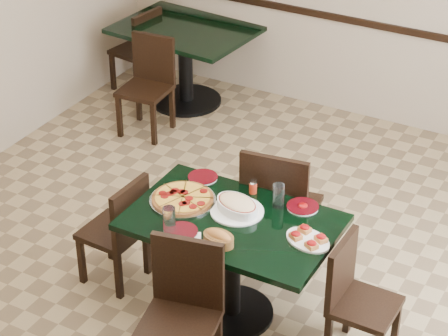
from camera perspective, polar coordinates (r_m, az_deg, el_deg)
The scene contains 20 objects.
floor at distance 6.06m, azimuth -0.16°, elevation -7.24°, with size 5.50×5.50×0.00m, color #8F7952.
main_table at distance 5.42m, azimuth 0.55°, elevation -4.97°, with size 1.27×0.82×0.75m.
back_table at distance 8.12m, azimuth -2.55°, elevation 7.65°, with size 1.29×0.99×0.75m.
chair_far at distance 5.82m, azimuth 3.55°, elevation -2.39°, with size 0.52×0.52×0.98m.
chair_near at distance 5.05m, azimuth -2.73°, elevation -9.03°, with size 0.51×0.51×0.92m.
chair_right at distance 5.29m, azimuth 8.51°, elevation -8.18°, with size 0.38×0.38×0.80m.
chair_left at distance 5.82m, azimuth -6.78°, elevation -3.88°, with size 0.39×0.39×0.80m.
back_chair_near at distance 7.69m, azimuth -4.92°, elevation 5.78°, with size 0.43×0.43×0.86m.
back_chair_left at distance 8.42m, azimuth -5.45°, elevation 7.90°, with size 0.44×0.44×0.82m.
pepperoni_pizza at distance 5.49m, azimuth -2.72°, elevation -2.00°, with size 0.42×0.42×0.04m.
lasagna_casserole at distance 5.36m, azimuth 0.86°, elevation -2.49°, with size 0.35×0.33×0.09m.
bread_basket at distance 5.09m, azimuth -0.36°, elevation -4.60°, with size 0.21×0.16×0.09m.
bruschetta_platter at distance 5.15m, azimuth 5.50°, elevation -4.57°, with size 0.35×0.29×0.05m.
side_plate_near at distance 5.21m, azimuth -2.82°, elevation -4.18°, with size 0.20×0.20×0.02m.
side_plate_far_r at distance 5.44m, azimuth 5.16°, elevation -2.52°, with size 0.20×0.20×0.03m.
side_plate_far_l at distance 5.71m, azimuth -1.39°, elevation -0.60°, with size 0.20×0.20×0.02m.
napkin_setting at distance 5.15m, azimuth -2.32°, elevation -4.71°, with size 0.20×0.20×0.01m.
water_glass_a at distance 5.41m, azimuth 3.57°, elevation -1.80°, with size 0.07×0.07×0.16m, color white.
water_glass_b at distance 5.18m, azimuth -3.60°, elevation -3.39°, with size 0.08×0.08×0.16m, color white.
pepper_shaker at distance 5.55m, azimuth 1.91°, elevation -1.24°, with size 0.05×0.05×0.09m.
Camera 1 is at (2.31, -4.14, 3.77)m, focal length 70.00 mm.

